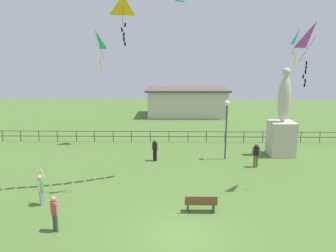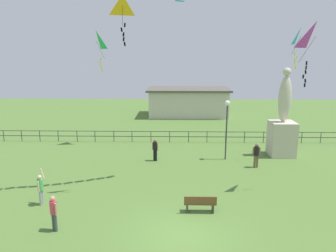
# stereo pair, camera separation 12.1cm
# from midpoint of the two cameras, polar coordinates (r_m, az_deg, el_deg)

# --- Properties ---
(ground_plane) EXTENTS (80.00, 80.00, 0.00)m
(ground_plane) POSITION_cam_midpoint_polar(r_m,az_deg,el_deg) (13.93, 2.77, -18.64)
(ground_plane) COLOR #517533
(statue_monument) EXTENTS (1.73, 1.73, 6.32)m
(statue_monument) POSITION_cam_midpoint_polar(r_m,az_deg,el_deg) (24.46, 19.84, -0.44)
(statue_monument) COLOR beige
(statue_monument) RESTS_ON ground_plane
(lamppost) EXTENTS (0.36, 0.36, 4.17)m
(lamppost) POSITION_cam_midpoint_polar(r_m,az_deg,el_deg) (22.22, 10.61, 1.65)
(lamppost) COLOR #38383D
(lamppost) RESTS_ON ground_plane
(park_bench) EXTENTS (1.50, 0.42, 0.85)m
(park_bench) POSITION_cam_midpoint_polar(r_m,az_deg,el_deg) (15.38, 5.98, -13.52)
(park_bench) COLOR brown
(park_bench) RESTS_ON ground_plane
(person_0) EXTENTS (0.42, 0.29, 1.56)m
(person_0) POSITION_cam_midpoint_polar(r_m,az_deg,el_deg) (22.07, -2.15, -3.99)
(person_0) COLOR black
(person_0) RESTS_ON ground_plane
(person_1) EXTENTS (0.31, 0.47, 1.80)m
(person_1) POSITION_cam_midpoint_polar(r_m,az_deg,el_deg) (17.00, -21.56, -10.12)
(person_1) COLOR #99999E
(person_1) RESTS_ON ground_plane
(person_2) EXTENTS (0.48, 0.30, 1.63)m
(person_2) POSITION_cam_midpoint_polar(r_m,az_deg,el_deg) (21.57, 15.62, -4.75)
(person_2) COLOR brown
(person_2) RESTS_ON ground_plane
(person_3) EXTENTS (0.39, 0.33, 1.56)m
(person_3) POSITION_cam_midpoint_polar(r_m,az_deg,el_deg) (14.48, -19.47, -14.07)
(person_3) COLOR #3F4C47
(person_3) RESTS_ON ground_plane
(kite_0) EXTENTS (0.77, 1.03, 2.64)m
(kite_0) POSITION_cam_midpoint_polar(r_m,az_deg,el_deg) (22.99, 22.66, 14.32)
(kite_0) COLOR #19B2B2
(kite_1) EXTENTS (0.94, 0.58, 2.31)m
(kite_1) POSITION_cam_midpoint_polar(r_m,az_deg,el_deg) (16.09, -7.83, 20.19)
(kite_1) COLOR yellow
(kite_2) EXTENTS (1.27, 1.28, 3.11)m
(kite_2) POSITION_cam_midpoint_polar(r_m,az_deg,el_deg) (17.57, 24.91, 13.99)
(kite_2) COLOR #B22DB2
(kite_3) EXTENTS (1.01, 1.01, 3.07)m
(kite_3) POSITION_cam_midpoint_polar(r_m,az_deg,el_deg) (25.67, -12.50, 14.40)
(kite_3) COLOR #1EB759
(waterfront_railing) EXTENTS (36.04, 0.06, 0.95)m
(waterfront_railing) POSITION_cam_midpoint_polar(r_m,az_deg,el_deg) (26.72, 1.10, -1.59)
(waterfront_railing) COLOR #4C4742
(waterfront_railing) RESTS_ON ground_plane
(pavilion_building) EXTENTS (9.63, 5.48, 3.25)m
(pavilion_building) POSITION_cam_midpoint_polar(r_m,az_deg,el_deg) (38.33, 3.68, 4.33)
(pavilion_building) COLOR beige
(pavilion_building) RESTS_ON ground_plane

